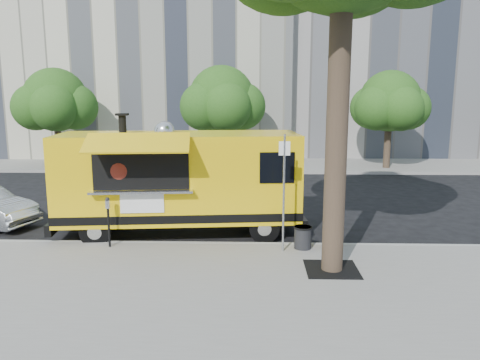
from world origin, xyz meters
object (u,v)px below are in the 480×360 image
object	(u,v)px
sign_post	(284,186)
parking_meter	(108,216)
far_tree_b	(222,99)
trash_bin_left	(331,237)
food_truck	(179,179)
trash_bin_right	(303,237)
far_tree_c	(390,101)
far_tree_a	(55,100)

from	to	relation	value
sign_post	parking_meter	size ratio (longest dim) A/B	2.25
far_tree_b	trash_bin_left	size ratio (longest dim) A/B	9.74
food_truck	trash_bin_right	world-z (taller)	food_truck
far_tree_c	trash_bin_right	size ratio (longest dim) A/B	8.91
sign_post	trash_bin_right	xyz separation A→B (m)	(0.53, 0.24, -1.39)
sign_post	trash_bin_left	size ratio (longest dim) A/B	5.31
far_tree_a	food_truck	size ratio (longest dim) A/B	0.73
far_tree_a	far_tree_c	world-z (taller)	far_tree_a
food_truck	far_tree_c	bearing A→B (deg)	46.28
parking_meter	trash_bin_left	size ratio (longest dim) A/B	2.36
far_tree_c	trash_bin_left	xyz separation A→B (m)	(-5.19, -13.70, -3.26)
far_tree_b	parking_meter	size ratio (longest dim) A/B	4.12
far_tree_b	trash_bin_right	world-z (taller)	far_tree_b
far_tree_a	far_tree_b	xyz separation A→B (m)	(9.00, 0.40, 0.06)
sign_post	parking_meter	distance (m)	4.64
far_tree_c	trash_bin_left	bearing A→B (deg)	-110.74
far_tree_c	parking_meter	bearing A→B (deg)	-128.66
far_tree_b	parking_meter	xyz separation A→B (m)	(-2.00, -14.05, -2.85)
food_truck	trash_bin_right	bearing A→B (deg)	-30.55
food_truck	trash_bin_left	world-z (taller)	food_truck
far_tree_a	far_tree_b	size ratio (longest dim) A/B	0.97
far_tree_c	sign_post	xyz separation A→B (m)	(-6.45, -13.95, -1.87)
far_tree_b	far_tree_c	xyz separation A→B (m)	(9.00, -0.30, -0.12)
food_truck	trash_bin_right	distance (m)	4.02
sign_post	far_tree_b	bearing A→B (deg)	100.15
sign_post	food_truck	size ratio (longest dim) A/B	0.41
far_tree_c	trash_bin_right	distance (m)	15.28
sign_post	trash_bin_right	size ratio (longest dim) A/B	5.13
sign_post	trash_bin_right	world-z (taller)	sign_post
far_tree_a	trash_bin_left	distance (m)	18.98
far_tree_a	parking_meter	bearing A→B (deg)	-62.85
far_tree_c	food_truck	distance (m)	15.47
far_tree_c	sign_post	distance (m)	15.48
far_tree_b	food_truck	distance (m)	12.61
far_tree_b	trash_bin_right	bearing A→B (deg)	-77.59
trash_bin_right	parking_meter	bearing A→B (deg)	-179.56
far_tree_b	far_tree_a	bearing A→B (deg)	-177.46
parking_meter	trash_bin_right	world-z (taller)	parking_meter
parking_meter	trash_bin_left	world-z (taller)	parking_meter
far_tree_a	trash_bin_left	xyz separation A→B (m)	(12.81, -13.60, -3.32)
far_tree_c	parking_meter	world-z (taller)	far_tree_c
food_truck	trash_bin_left	xyz separation A→B (m)	(4.22, -1.59, -1.22)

